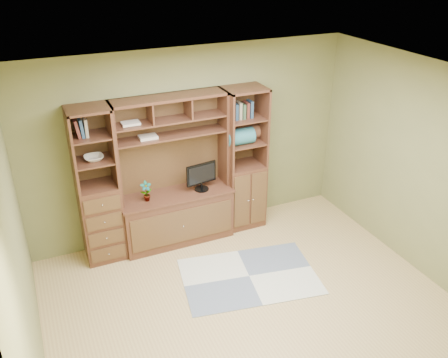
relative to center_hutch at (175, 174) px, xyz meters
name	(u,v)px	position (x,y,z in m)	size (l,w,h in m)	color
room	(259,213)	(0.33, -1.73, 0.28)	(4.60, 4.10, 2.64)	tan
center_hutch	(175,174)	(0.00, 0.00, 0.00)	(1.54, 0.53, 2.05)	#4E2A1B
left_tower	(97,187)	(-1.00, 0.04, 0.00)	(0.50, 0.45, 2.05)	#4E2A1B
right_tower	(244,159)	(1.02, 0.04, 0.00)	(0.55, 0.45, 2.05)	#4E2A1B
rug	(249,276)	(0.54, -1.15, -1.02)	(1.65, 1.10, 0.01)	#A4A8A9
monitor	(201,172)	(0.36, -0.03, -0.03)	(0.44, 0.19, 0.53)	black
orchid	(146,191)	(-0.41, -0.03, -0.16)	(0.15, 0.10, 0.28)	#AD563A
magazines	(148,137)	(-0.30, 0.09, 0.53)	(0.23, 0.17, 0.03)	beige
bowl	(94,158)	(-0.99, 0.04, 0.39)	(0.23, 0.23, 0.06)	white
blanket_teal	(240,137)	(0.93, -0.01, 0.38)	(0.39, 0.22, 0.22)	#2B6973
blanket_red	(248,132)	(1.12, 0.12, 0.36)	(0.35, 0.19, 0.19)	brown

